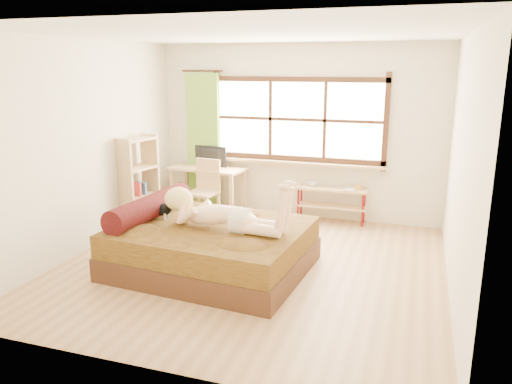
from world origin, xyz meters
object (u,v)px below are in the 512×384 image
(desk, at_px, (208,173))
(pipe_shelf, at_px, (332,197))
(bed, at_px, (208,245))
(chair, at_px, (205,187))
(bookshelf, at_px, (138,182))
(kitten, at_px, (161,208))
(woman, at_px, (221,201))

(desk, xyz_separation_m, pipe_shelf, (2.02, 0.12, -0.26))
(bed, bearing_deg, chair, 119.51)
(bed, xyz_separation_m, bookshelf, (-1.61, 1.14, 0.40))
(pipe_shelf, bearing_deg, desk, -177.06)
(bookshelf, bearing_deg, chair, 52.53)
(kitten, bearing_deg, pipe_shelf, 56.22)
(pipe_shelf, relative_size, bookshelf, 0.79)
(bed, relative_size, chair, 2.43)
(woman, height_order, desk, woman)
(bed, height_order, kitten, bed)
(bed, bearing_deg, woman, -10.24)
(chair, distance_m, pipe_shelf, 1.98)
(desk, bearing_deg, bed, -59.22)
(bed, bearing_deg, desk, 118.26)
(chair, bearing_deg, desk, 114.21)
(woman, relative_size, kitten, 4.67)
(pipe_shelf, bearing_deg, chair, -166.27)
(chair, bearing_deg, woman, -53.60)
(desk, relative_size, chair, 1.34)
(woman, xyz_separation_m, chair, (-1.04, 1.86, -0.34))
(desk, bearing_deg, pipe_shelf, 10.63)
(bookshelf, bearing_deg, pipe_shelf, 35.07)
(chair, bearing_deg, bed, -57.97)
(desk, height_order, chair, chair)
(woman, relative_size, chair, 1.60)
(kitten, xyz_separation_m, pipe_shelf, (1.74, 2.19, -0.28))
(kitten, relative_size, bookshelf, 0.24)
(desk, height_order, bookshelf, bookshelf)
(kitten, distance_m, chair, 1.72)
(bed, height_order, woman, woman)
(woman, xyz_separation_m, bookshelf, (-1.82, 1.19, -0.18))
(kitten, bearing_deg, desk, 102.38)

